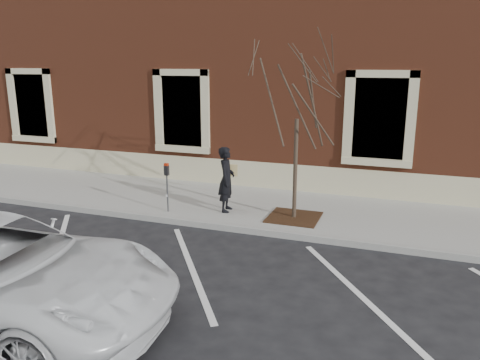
% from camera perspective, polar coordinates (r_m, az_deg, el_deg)
% --- Properties ---
extents(ground, '(120.00, 120.00, 0.00)m').
position_cam_1_polar(ground, '(11.22, -1.05, -6.16)').
color(ground, '#28282B').
rests_on(ground, ground).
extents(sidewalk_near, '(40.00, 3.50, 0.15)m').
position_cam_1_polar(sidewalk_near, '(12.76, 1.77, -3.29)').
color(sidewalk_near, '#A09E96').
rests_on(sidewalk_near, ground).
extents(curb_near, '(40.00, 0.12, 0.15)m').
position_cam_1_polar(curb_near, '(11.15, -1.15, -5.88)').
color(curb_near, '#9E9E99').
rests_on(curb_near, ground).
extents(parking_stripes, '(28.00, 4.40, 0.01)m').
position_cam_1_polar(parking_stripes, '(9.35, -5.97, -10.50)').
color(parking_stripes, silver).
rests_on(parking_stripes, ground).
extents(building_civic, '(40.00, 8.62, 8.00)m').
position_cam_1_polar(building_civic, '(17.97, 8.06, 14.31)').
color(building_civic, brown).
rests_on(building_civic, ground).
extents(man, '(0.48, 0.66, 1.68)m').
position_cam_1_polar(man, '(11.96, -1.66, 0.08)').
color(man, black).
rests_on(man, sidewalk_near).
extents(parking_meter, '(0.12, 0.09, 1.27)m').
position_cam_1_polar(parking_meter, '(12.03, -8.91, 0.21)').
color(parking_meter, '#595B60').
rests_on(parking_meter, sidewalk_near).
extents(tree_grate, '(1.24, 1.24, 0.03)m').
position_cam_1_polar(tree_grate, '(11.71, 6.59, -4.52)').
color(tree_grate, '#392112').
rests_on(tree_grate, sidewalk_near).
extents(sapling, '(2.68, 2.68, 4.46)m').
position_cam_1_polar(sapling, '(11.12, 7.04, 10.83)').
color(sapling, '#3F3226').
rests_on(sapling, sidewalk_near).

